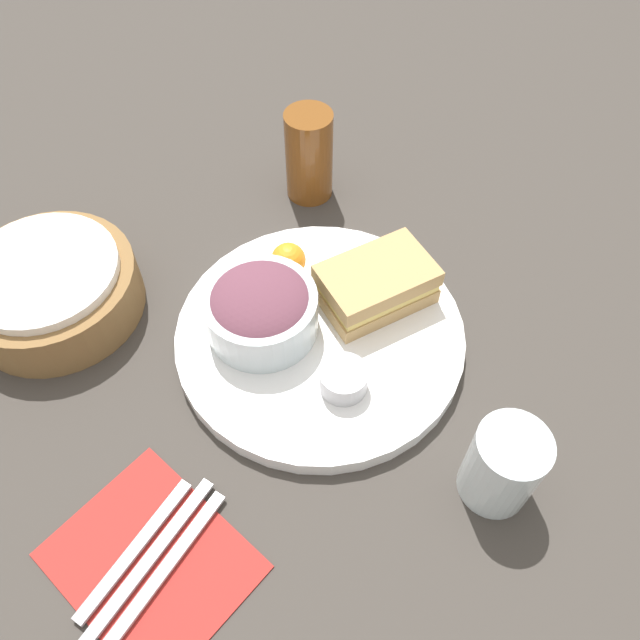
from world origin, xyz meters
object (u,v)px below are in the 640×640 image
spoon (135,548)px  sandwich (376,284)px  fork (165,570)px  knife (150,559)px  plate (320,336)px  water_glass (503,466)px  bread_basket (51,288)px  drink_glass (309,155)px  salad_bowl (261,309)px  dressing_cup (344,379)px

spoon → sandwich: bearing=172.6°
sandwich → spoon: size_ratio=0.97×
fork → sandwich: bearing=178.1°
sandwich → knife: (-0.37, -0.03, -0.04)m
plate → water_glass: size_ratio=3.37×
plate → bread_basket: size_ratio=1.61×
sandwich → drink_glass: 0.23m
sandwich → fork: sandwich is taller
drink_glass → bread_basket: 0.37m
bread_basket → knife: size_ratio=1.17×
plate → sandwich: bearing=-13.1°
sandwich → fork: (-0.37, -0.05, -0.04)m
fork → spoon: bearing=-90.0°
drink_glass → bread_basket: size_ratio=0.62×
sandwich → spoon: sandwich is taller
drink_glass → water_glass: (-0.20, -0.43, -0.01)m
knife → drink_glass: bearing=-163.5°
salad_bowl → bread_basket: size_ratio=0.62×
plate → fork: bearing=-167.6°
sandwich → water_glass: water_glass is taller
plate → water_glass: (-0.02, -0.25, 0.04)m
sandwich → salad_bowl: bearing=149.2°
spoon → plate: bearing=176.5°
salad_bowl → spoon: 0.27m
plate → knife: bearing=-171.0°
salad_bowl → fork: 0.28m
salad_bowl → drink_glass: size_ratio=1.00×
fork → dressing_cup: bearing=170.2°
dressing_cup → knife: size_ratio=0.29×
bread_basket → knife: bread_basket is taller
dressing_cup → fork: (-0.25, 0.00, -0.03)m
drink_glass → dressing_cup: bearing=-131.8°
spoon → bread_basket: bearing=-121.3°
plate → salad_bowl: size_ratio=2.61×
knife → spoon: (-0.00, 0.02, 0.00)m
dressing_cup → drink_glass: bearing=48.2°
dressing_cup → plate: bearing=60.1°
spoon → fork: bearing=90.0°
sandwich → dressing_cup: size_ratio=2.85×
sandwich → knife: bearing=-175.7°
sandwich → dressing_cup: bearing=-157.1°
dressing_cup → fork: dressing_cup is taller
plate → knife: size_ratio=1.88×
bread_basket → spoon: bearing=-112.4°
bread_basket → water_glass: size_ratio=2.09×
fork → bread_basket: bearing=-118.3°
fork → spoon: size_ratio=1.11×
plate → dressing_cup: 0.08m
bread_basket → spoon: 0.33m
bread_basket → knife: (-0.12, -0.32, -0.03)m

